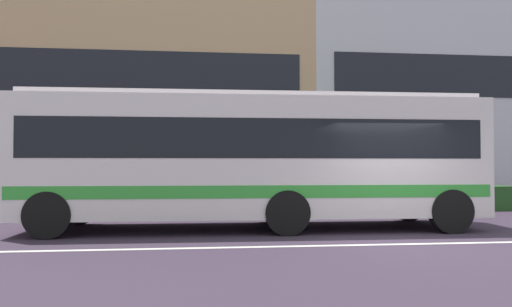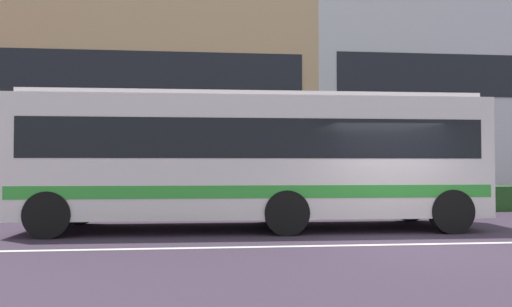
# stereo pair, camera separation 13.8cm
# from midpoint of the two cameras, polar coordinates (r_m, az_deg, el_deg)

# --- Properties ---
(ground_plane) EXTENTS (160.00, 160.00, 0.00)m
(ground_plane) POSITION_cam_midpoint_polar(r_m,az_deg,el_deg) (9.92, 19.14, -10.35)
(ground_plane) COLOR #382C3D
(lane_centre_line) EXTENTS (60.00, 0.16, 0.01)m
(lane_centre_line) POSITION_cam_midpoint_polar(r_m,az_deg,el_deg) (9.92, 19.14, -10.32)
(lane_centre_line) COLOR silver
(lane_centre_line) RESTS_ON ground_plane
(hedge_row_far) EXTENTS (17.07, 1.10, 0.83)m
(hedge_row_far) POSITION_cam_midpoint_polar(r_m,az_deg,el_deg) (15.66, 1.79, -5.58)
(hedge_row_far) COLOR #234D20
(hedge_row_far) RESTS_ON ground_plane
(apartment_block_left) EXTENTS (19.23, 8.93, 9.53)m
(apartment_block_left) POSITION_cam_midpoint_polar(r_m,az_deg,el_deg) (25.68, -16.18, 5.84)
(apartment_block_left) COLOR tan
(apartment_block_left) RESTS_ON ground_plane
(apartment_block_right) EXTENTS (20.52, 8.93, 9.80)m
(apartment_block_right) POSITION_cam_midpoint_polar(r_m,az_deg,el_deg) (29.45, 25.59, 5.26)
(apartment_block_right) COLOR silver
(apartment_block_right) RESTS_ON ground_plane
(transit_bus) EXTENTS (10.94, 2.82, 3.23)m
(transit_bus) POSITION_cam_midpoint_polar(r_m,az_deg,el_deg) (11.56, -0.08, -0.29)
(transit_bus) COLOR silver
(transit_bus) RESTS_ON ground_plane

